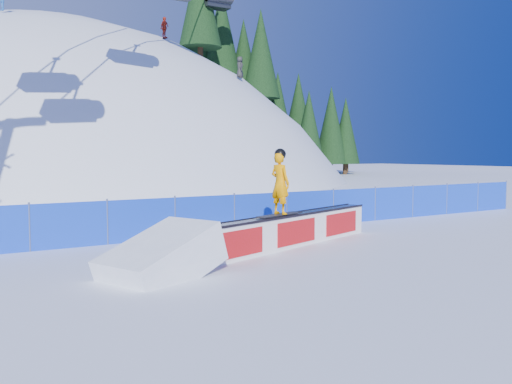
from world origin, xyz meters
TOP-DOWN VIEW (x-y plane):
  - ground at (0.00, 0.00)m, footprint 160.00×160.00m
  - snow_hill at (0.00, 42.00)m, footprint 64.00×64.00m
  - treeline at (25.07, 39.95)m, footprint 26.76×12.11m
  - safety_fence at (0.00, 4.50)m, footprint 22.05×0.05m
  - rail_box at (-3.07, 1.53)m, footprint 7.07×2.89m
  - snow_ramp at (-7.38, 0.03)m, footprint 2.77×2.21m
  - snowboarder at (-3.48, 1.39)m, footprint 1.66×0.82m
  - distant_skiers at (0.11, 30.32)m, footprint 20.24×6.63m

SIDE VIEW (x-z plane):
  - snow_hill at x=0.00m, z-range -50.00..14.00m
  - ground at x=0.00m, z-range 0.00..0.00m
  - snow_ramp at x=-7.38m, z-range -0.75..0.75m
  - rail_box at x=-3.07m, z-range -0.01..0.87m
  - safety_fence at x=0.00m, z-range -0.05..1.25m
  - snowboarder at x=-3.48m, z-range 0.86..2.59m
  - treeline at x=25.07m, z-range -1.94..19.79m
  - distant_skiers at x=0.11m, z-range 8.55..14.35m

